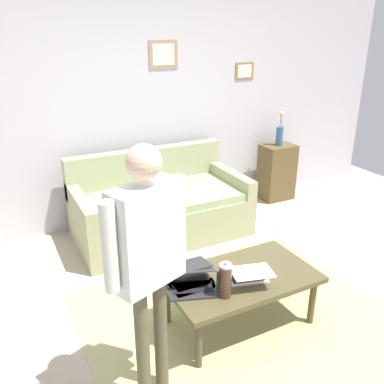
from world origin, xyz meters
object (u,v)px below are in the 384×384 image
object	(u,v)px
laptop_left	(248,275)
person_standing	(148,248)
side_shelf	(277,172)
flower_vase	(280,133)
laptop_center	(191,278)
laptop_right	(192,283)
french_press	(225,280)
couch	(160,208)
coffee_table	(241,280)

from	to	relation	value
laptop_left	person_standing	bearing A→B (deg)	15.46
side_shelf	flower_vase	distance (m)	0.52
laptop_center	laptop_right	size ratio (longest dim) A/B	0.79
laptop_center	laptop_right	xyz separation A→B (m)	(0.02, 0.05, 0.00)
laptop_right	side_shelf	size ratio (longest dim) A/B	0.57
laptop_right	french_press	bearing A→B (deg)	130.49
person_standing	laptop_right	bearing A→B (deg)	-142.73
laptop_right	flower_vase	bearing A→B (deg)	-139.72
laptop_right	french_press	xyz separation A→B (m)	(-0.16, 0.18, 0.08)
couch	coffee_table	xyz separation A→B (m)	(0.05, 1.65, 0.07)
coffee_table	laptop_center	size ratio (longest dim) A/B	3.41
laptop_right	side_shelf	xyz separation A→B (m)	(-2.22, -1.88, -0.10)
flower_vase	person_standing	size ratio (longest dim) A/B	0.28
laptop_right	side_shelf	distance (m)	2.91
couch	side_shelf	distance (m)	1.79
coffee_table	person_standing	size ratio (longest dim) A/B	0.70
couch	french_press	distance (m)	1.85
french_press	flower_vase	size ratio (longest dim) A/B	0.62
laptop_left	person_standing	xyz separation A→B (m)	(0.84, 0.23, 0.56)
laptop_center	person_standing	bearing A→B (deg)	40.16
laptop_right	french_press	size ratio (longest dim) A/B	1.50
couch	laptop_left	distance (m)	1.74
coffee_table	french_press	size ratio (longest dim) A/B	4.05
laptop_center	french_press	world-z (taller)	french_press
laptop_center	laptop_right	world-z (taller)	laptop_right
laptop_left	french_press	xyz separation A→B (m)	(0.25, 0.08, 0.08)
couch	laptop_left	bearing A→B (deg)	88.71
flower_vase	side_shelf	bearing A→B (deg)	-89.65
couch	flower_vase	bearing A→B (deg)	-171.97
person_standing	laptop_center	bearing A→B (deg)	-139.84
coffee_table	laptop_right	distance (m)	0.40
side_shelf	couch	bearing A→B (deg)	8.08
french_press	side_shelf	size ratio (longest dim) A/B	0.38
laptop_center	side_shelf	bearing A→B (deg)	-140.25
couch	laptop_center	distance (m)	1.64
french_press	flower_vase	world-z (taller)	flower_vase
couch	laptop_center	world-z (taller)	couch
coffee_table	flower_vase	size ratio (longest dim) A/B	2.53
french_press	side_shelf	distance (m)	2.92
coffee_table	laptop_left	size ratio (longest dim) A/B	2.88
coffee_table	laptop_left	bearing A→B (deg)	97.93
laptop_right	person_standing	size ratio (longest dim) A/B	0.26
laptop_left	laptop_right	size ratio (longest dim) A/B	0.94
couch	laptop_left	size ratio (longest dim) A/B	4.70
couch	laptop_center	xyz separation A→B (m)	(0.43, 1.58, 0.16)
laptop_left	side_shelf	bearing A→B (deg)	-132.46
couch	flower_vase	distance (m)	1.89
side_shelf	flower_vase	xyz separation A→B (m)	(-0.00, 0.00, 0.52)
laptop_center	laptop_right	distance (m)	0.05
coffee_table	laptop_right	world-z (taller)	laptop_right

